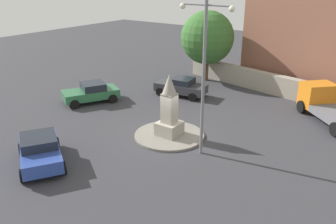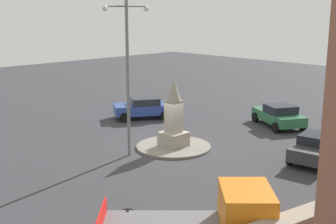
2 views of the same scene
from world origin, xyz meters
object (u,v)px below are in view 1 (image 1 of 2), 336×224
(corner_building, at_px, (314,33))
(streetlamp, at_px, (204,64))
(car_dark_grey_waiting, at_px, (181,87))
(truck_orange_far_side, at_px, (327,104))
(monument, at_px, (169,111))
(car_blue_approaching, at_px, (40,150))
(car_green_parked_left, at_px, (91,92))
(tree_near_wall, at_px, (207,38))

(corner_building, bearing_deg, streetlamp, -92.58)
(car_dark_grey_waiting, height_order, truck_orange_far_side, truck_orange_far_side)
(truck_orange_far_side, bearing_deg, monument, -129.01)
(car_blue_approaching, bearing_deg, car_green_parked_left, 121.47)
(car_dark_grey_waiting, xyz_separation_m, car_green_parked_left, (-4.53, -5.02, 0.01))
(streetlamp, xyz_separation_m, tree_near_wall, (-6.61, 11.99, -1.02))
(streetlamp, height_order, car_green_parked_left, streetlamp)
(car_blue_approaching, height_order, truck_orange_far_side, truck_orange_far_side)
(car_dark_grey_waiting, height_order, car_blue_approaching, car_blue_approaching)
(monument, xyz_separation_m, streetlamp, (2.53, -0.70, 3.17))
(streetlamp, xyz_separation_m, car_dark_grey_waiting, (-6.04, 7.20, -4.03))
(truck_orange_far_side, xyz_separation_m, tree_near_wall, (-10.71, 3.11, 2.79))
(car_blue_approaching, distance_m, corner_building, 23.80)
(tree_near_wall, bearing_deg, truck_orange_far_side, -16.22)
(monument, bearing_deg, corner_building, 78.62)
(truck_orange_far_side, bearing_deg, car_blue_approaching, -124.57)
(car_green_parked_left, xyz_separation_m, truck_orange_far_side, (14.67, 6.70, 0.21))
(monument, relative_size, truck_orange_far_side, 0.70)
(monument, distance_m, car_green_parked_left, 8.23)
(car_dark_grey_waiting, relative_size, car_green_parked_left, 0.94)
(car_blue_approaching, height_order, car_green_parked_left, car_blue_approaching)
(corner_building, xyz_separation_m, tree_near_wall, (-7.38, -5.07, -0.43))
(monument, xyz_separation_m, car_dark_grey_waiting, (-3.52, 6.50, -0.86))
(car_dark_grey_waiting, xyz_separation_m, truck_orange_far_side, (10.14, 1.68, 0.22))
(streetlamp, distance_m, truck_orange_far_side, 10.49)
(monument, xyz_separation_m, car_blue_approaching, (-3.32, -6.25, -0.83))
(tree_near_wall, bearing_deg, car_dark_grey_waiting, -83.27)
(streetlamp, height_order, car_dark_grey_waiting, streetlamp)
(car_green_parked_left, relative_size, truck_orange_far_side, 0.84)
(truck_orange_far_side, distance_m, corner_building, 9.41)
(streetlamp, bearing_deg, corner_building, 87.42)
(truck_orange_far_side, bearing_deg, corner_building, 112.13)
(streetlamp, relative_size, corner_building, 0.90)
(car_dark_grey_waiting, distance_m, car_blue_approaching, 12.75)
(car_blue_approaching, bearing_deg, streetlamp, 43.53)
(streetlamp, bearing_deg, monument, 164.55)
(car_blue_approaching, relative_size, car_green_parked_left, 0.99)
(corner_building, bearing_deg, tree_near_wall, -145.49)
(car_dark_grey_waiting, bearing_deg, tree_near_wall, 96.73)
(car_dark_grey_waiting, relative_size, truck_orange_far_side, 0.79)
(streetlamp, relative_size, car_blue_approaching, 1.86)
(car_blue_approaching, distance_m, truck_orange_far_side, 17.52)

